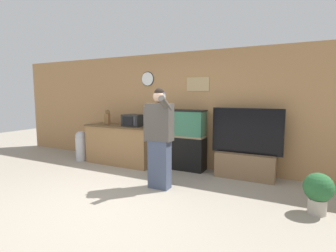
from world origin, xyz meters
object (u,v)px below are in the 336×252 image
Objects in this scene: aquarium_on_stand at (183,140)px; tv_on_stand at (245,158)px; potted_plant at (318,190)px; trash_bin at (81,145)px; counter_island at (121,144)px; knife_block at (107,119)px; microwave at (134,120)px; person_standing at (159,137)px.

tv_on_stand reaches higher than aquarium_on_stand.
tv_on_stand is at bearing 136.46° from potted_plant.
counter_island is at bearing 10.56° from trash_bin.
knife_block is at bearing 20.76° from trash_bin.
counter_island is 0.74m from knife_block.
potted_plant is (3.70, -0.91, -0.73)m from microwave.
person_standing reaches higher than knife_block.
tv_on_stand is at bearing 45.41° from person_standing.
knife_block is 4.67m from potted_plant.
counter_island is at bearing 179.41° from microwave.
tv_on_stand is (2.87, 0.23, -0.06)m from counter_island.
potted_plant is (4.08, -0.92, -0.13)m from counter_island.
tv_on_stand is 2.40× the size of potted_plant.
person_standing is 2.36× the size of trash_bin.
person_standing is at bearing -39.75° from microwave.
aquarium_on_stand is 0.75× the size of person_standing.
potted_plant is (2.57, -1.17, -0.32)m from aquarium_on_stand.
knife_block is at bearing 173.96° from counter_island.
microwave is at bearing -3.50° from knife_block.
tv_on_stand is 0.79× the size of person_standing.
aquarium_on_stand reaches higher than counter_island.
person_standing is 2.53m from potted_plant.
trash_bin is (-3.95, -0.43, -0.02)m from tv_on_stand.
trash_bin is (-1.09, -0.20, -0.08)m from counter_island.
potted_plant is at bearing -7.86° from trash_bin.
knife_block is 0.47× the size of trash_bin.
tv_on_stand is (2.49, 0.24, -0.66)m from microwave.
microwave is at bearing 7.72° from trash_bin.
person_standing is at bearing -17.09° from trash_bin.
aquarium_on_stand is at bearing 155.42° from potted_plant.
aquarium_on_stand is (1.51, 0.26, 0.19)m from counter_island.
microwave is 0.77× the size of potted_plant.
counter_island is 1.11m from trash_bin.
knife_block is (-0.43, 0.05, 0.60)m from counter_island.
knife_block is 1.99m from aquarium_on_stand.
person_standing reaches higher than microwave.
knife_block is at bearing -176.77° from tv_on_stand.
aquarium_on_stand is 1.77× the size of trash_bin.
counter_island is 0.97× the size of person_standing.
microwave is 0.34× the size of aquarium_on_stand.
microwave is 2.58m from tv_on_stand.
knife_block reaches higher than microwave.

